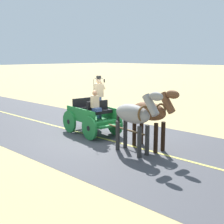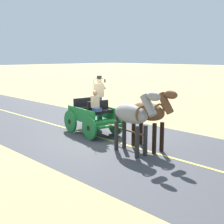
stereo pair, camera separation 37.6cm
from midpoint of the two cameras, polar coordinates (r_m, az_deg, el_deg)
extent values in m
plane|color=tan|center=(12.45, -3.55, -4.82)|extent=(200.00, 200.00, 0.00)
cube|color=#424247|center=(12.45, -3.55, -4.80)|extent=(6.66, 160.00, 0.01)
cube|color=#DBCC4C|center=(12.45, -3.55, -4.78)|extent=(0.12, 160.00, 0.00)
cube|color=#1E7233|center=(12.93, -4.70, -1.25)|extent=(1.49, 2.35, 0.12)
cube|color=#1E7233|center=(13.19, -2.66, 0.25)|extent=(0.35, 2.08, 0.44)
cube|color=#1E7233|center=(12.57, -6.87, -0.33)|extent=(0.35, 2.08, 0.44)
cube|color=#1E7233|center=(11.98, -1.43, -2.66)|extent=(1.10, 0.39, 0.08)
cube|color=#1E7233|center=(13.96, -7.44, -1.18)|extent=(0.74, 0.30, 0.06)
cube|color=black|center=(12.36, -3.16, 0.02)|extent=(1.06, 0.50, 0.14)
cube|color=black|center=(12.47, -3.65, 1.14)|extent=(1.02, 0.22, 0.44)
cube|color=black|center=(13.26, -5.92, 0.70)|extent=(1.06, 0.50, 0.14)
cube|color=black|center=(13.38, -6.35, 1.73)|extent=(1.02, 0.22, 0.44)
cylinder|color=#1E7233|center=(12.73, -0.32, -2.23)|extent=(0.23, 0.96, 0.96)
cylinder|color=black|center=(12.73, -0.32, -2.23)|extent=(0.15, 0.23, 0.21)
cylinder|color=#1E7233|center=(11.99, -5.21, -3.08)|extent=(0.23, 0.96, 0.96)
cylinder|color=black|center=(11.99, -5.21, -3.08)|extent=(0.15, 0.23, 0.21)
cylinder|color=#1E7233|center=(13.94, -4.24, -1.13)|extent=(0.23, 0.96, 0.96)
cylinder|color=black|center=(13.94, -4.24, -1.13)|extent=(0.15, 0.23, 0.21)
cylinder|color=#1E7233|center=(13.27, -8.88, -1.83)|extent=(0.23, 0.96, 0.96)
cylinder|color=black|center=(13.27, -8.88, -1.83)|extent=(0.15, 0.23, 0.21)
cylinder|color=brown|center=(11.22, 1.60, -3.30)|extent=(0.35, 1.99, 0.07)
cylinder|color=black|center=(12.09, -4.35, 3.13)|extent=(0.02, 0.02, 1.30)
cylinder|color=#384C7F|center=(12.65, -3.33, 0.86)|extent=(0.22, 0.22, 0.90)
cube|color=tan|center=(12.55, -3.37, 4.15)|extent=(0.37, 0.26, 0.56)
sphere|color=beige|center=(12.51, -3.39, 5.97)|extent=(0.22, 0.22, 0.22)
cylinder|color=black|center=(12.50, -3.39, 6.42)|extent=(0.36, 0.36, 0.01)
cylinder|color=black|center=(12.50, -3.40, 6.65)|extent=(0.20, 0.20, 0.10)
cylinder|color=tan|center=(12.60, -2.60, 5.00)|extent=(0.27, 0.12, 0.32)
cube|color=black|center=(12.60, -2.33, 5.92)|extent=(0.03, 0.07, 0.14)
cube|color=#384C7F|center=(12.10, -3.80, 0.46)|extent=(0.32, 0.36, 0.14)
cube|color=tan|center=(12.15, -4.14, 1.98)|extent=(0.32, 0.24, 0.48)
sphere|color=#9E7051|center=(12.10, -4.16, 3.61)|extent=(0.20, 0.20, 0.20)
ellipsoid|color=brown|center=(10.74, 5.99, 0.17)|extent=(0.78, 1.63, 0.64)
cylinder|color=black|center=(10.68, 8.65, -4.60)|extent=(0.15, 0.15, 1.05)
cylinder|color=black|center=(10.43, 7.27, -4.94)|extent=(0.15, 0.15, 1.05)
cylinder|color=black|center=(11.43, 4.66, -3.51)|extent=(0.15, 0.15, 1.05)
cylinder|color=black|center=(11.20, 3.29, -3.79)|extent=(0.15, 0.15, 1.05)
cylinder|color=brown|center=(10.10, 9.35, 1.72)|extent=(0.35, 0.68, 0.73)
ellipsoid|color=brown|center=(9.91, 10.34, 3.29)|extent=(0.30, 0.57, 0.28)
cube|color=black|center=(10.11, 9.28, 1.94)|extent=(0.13, 0.51, 0.56)
cylinder|color=black|center=(11.34, 3.36, -0.80)|extent=(0.11, 0.11, 0.70)
torus|color=brown|center=(10.35, 8.09, 0.18)|extent=(0.55, 0.15, 0.55)
ellipsoid|color=gray|center=(10.21, 2.81, -0.33)|extent=(0.75, 1.62, 0.64)
cylinder|color=#272726|center=(10.15, 5.61, -5.35)|extent=(0.15, 0.15, 1.05)
cylinder|color=#272726|center=(9.90, 4.11, -5.73)|extent=(0.15, 0.15, 1.05)
cylinder|color=#272726|center=(10.92, 1.55, -4.16)|extent=(0.15, 0.15, 1.05)
cylinder|color=#272726|center=(10.69, 0.07, -4.47)|extent=(0.15, 0.15, 1.05)
cylinder|color=gray|center=(9.55, 6.23, 1.29)|extent=(0.34, 0.68, 0.73)
ellipsoid|color=gray|center=(9.35, 7.23, 2.95)|extent=(0.28, 0.56, 0.28)
cube|color=#272726|center=(9.55, 6.15, 1.52)|extent=(0.12, 0.51, 0.56)
cylinder|color=#272726|center=(10.82, 0.16, -1.33)|extent=(0.11, 0.11, 0.70)
torus|color=brown|center=(9.81, 4.96, -0.33)|extent=(0.55, 0.14, 0.55)
camera|label=1|loc=(0.19, -90.90, -0.17)|focal=48.29mm
camera|label=2|loc=(0.19, 89.10, 0.17)|focal=48.29mm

